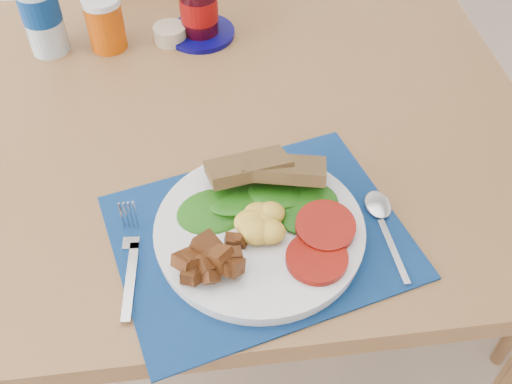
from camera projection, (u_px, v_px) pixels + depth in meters
table at (141, 159)px, 1.10m from camera, size 1.40×0.90×0.75m
chair_far at (176, 4)px, 1.55m from camera, size 0.54×0.53×1.25m
placemat at (259, 236)px, 0.87m from camera, size 0.48×0.41×0.00m
breakfast_plate at (256, 229)px, 0.85m from camera, size 0.30×0.30×0.07m
fork at (131, 257)px, 0.84m from camera, size 0.03×0.18×0.00m
spoon at (383, 220)px, 0.89m from camera, size 0.04×0.17×0.00m
juice_glass at (106, 24)px, 1.16m from camera, size 0.07×0.07×0.10m
ramekin at (170, 34)px, 1.20m from camera, size 0.07×0.07×0.03m
jam_on_saucer at (199, 11)px, 1.18m from camera, size 0.14×0.14×0.12m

